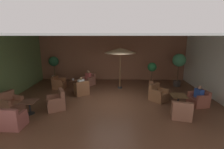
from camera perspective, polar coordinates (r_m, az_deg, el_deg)
The scene contains 25 objects.
ground_plane at distance 8.79m, azimuth -0.04°, elevation -9.37°, with size 11.25×8.87×0.02m, color brown.
wall_back_brick at distance 12.61m, azimuth 0.24°, elevation 5.82°, with size 11.25×0.08×3.42m, color brown.
wall_left_accent at distance 10.05m, azimuth -33.82°, elevation 1.46°, with size 0.08×8.87×3.42m, color #5F7B46.
wall_right_plain at distance 9.92m, azimuth 34.24°, elevation 1.27°, with size 0.08×8.87×3.42m, color silver.
ceiling_slab at distance 8.09m, azimuth -0.04°, elevation 13.78°, with size 11.25×8.87×0.06m, color silver.
cafe_table_front_left at distance 10.82m, azimuth -12.52°, elevation -2.79°, with size 0.63×0.63×0.61m.
armchair_front_left_north at distance 11.59m, azimuth -8.12°, elevation -2.16°, with size 1.01×1.01×0.78m.
armchair_front_left_east at distance 11.26m, azimuth -18.11°, elevation -3.13°, with size 0.80×0.76×0.83m.
armchair_front_left_south at distance 9.79m, azimuth -10.59°, elevation -5.10°, with size 1.01×0.99×0.85m.
cafe_table_front_right at distance 8.17m, azimuth -26.94°, elevation -9.25°, with size 0.68×0.68×0.61m.
armchair_front_right_north at distance 9.06m, azimuth -31.93°, elevation -8.66°, with size 1.00×1.01×0.87m.
armchair_front_right_east at distance 7.36m, azimuth -31.31°, elevation -13.51°, with size 0.78×0.74×0.87m.
armchair_front_right_south at distance 8.25m, azimuth -18.81°, elevation -9.18°, with size 1.05×1.05×0.92m.
cafe_table_mid_center at distance 8.58m, azimuth 22.20°, elevation -7.69°, with size 0.73×0.73×0.61m.
armchair_mid_center_north at distance 9.27m, azimuth 28.07°, elevation -7.78°, with size 0.88×0.94×0.78m.
armchair_mid_center_east at distance 9.14m, azimuth 15.78°, elevation -6.76°, with size 1.10×1.10×0.87m.
armchair_mid_center_south at distance 7.61m, azimuth 23.07°, elevation -11.76°, with size 0.93×0.88×0.81m.
patio_umbrella_tall_red at distance 10.37m, azimuth 2.91°, elevation 8.31°, with size 2.02×2.02×2.65m.
potted_tree_left_corner at distance 11.75m, azimuth 22.34°, elevation 3.73°, with size 0.86×0.86×2.23m.
potted_tree_mid_left at distance 11.53m, azimuth 13.79°, elevation 1.78°, with size 0.62×0.62×1.60m.
potted_tree_mid_right at distance 13.06m, azimuth -19.65°, elevation 3.41°, with size 0.74×0.74×1.87m.
patron_blue_shirt at distance 9.71m, azimuth -10.76°, elevation -2.90°, with size 0.43×0.40×0.63m.
patron_by_window at distance 11.47m, azimuth -8.32°, elevation -0.33°, with size 0.44×0.42×0.64m.
patron_with_friend at distance 9.13m, azimuth 28.14°, elevation -5.63°, with size 0.33×0.44×0.63m.
iced_drink_cup at distance 10.70m, azimuth -13.45°, elevation -1.71°, with size 0.08×0.08×0.11m, color white.
Camera 1 is at (0.11, -8.09, 3.43)m, focal length 26.15 mm.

